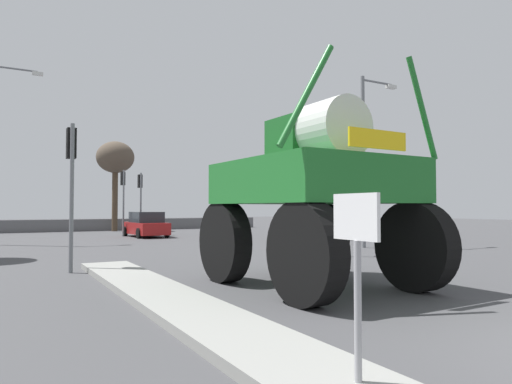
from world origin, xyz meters
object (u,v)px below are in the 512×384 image
Objects in this scene: traffic_signal_near_left at (71,164)px; bare_tree_right at (314,145)px; lane_arrow_sign at (356,251)px; bare_tree_far_center at (115,159)px; traffic_signal_near_right at (328,174)px; streetlight_near_right at (366,151)px; traffic_signal_far_right at (123,188)px; sedan_ahead at (146,225)px; traffic_signal_far_left at (140,190)px; oversize_sprayer at (314,192)px.

bare_tree_right reaches higher than traffic_signal_near_left.
bare_tree_far_center reaches higher than lane_arrow_sign.
streetlight_near_right reaches higher than traffic_signal_near_right.
sedan_ahead is at bearing -51.11° from traffic_signal_far_right.
traffic_signal_far_left is 1.08m from traffic_signal_far_right.
traffic_signal_far_right is (0.59, 20.69, 0.89)m from oversize_sprayer.
traffic_signal_near_left is 23.07m from bare_tree_far_center.
bare_tree_right is at bearing 54.41° from lane_arrow_sign.
sedan_ahead is at bearing 140.95° from bare_tree_right.
traffic_signal_near_right is 9.64m from bare_tree_right.
traffic_signal_far_left is at bearing 79.18° from lane_arrow_sign.
traffic_signal_near_left is at bearing -111.44° from traffic_signal_far_left.
oversize_sprayer is at bearing -130.70° from traffic_signal_near_right.
bare_tree_right is at bearing -131.68° from sedan_ahead.
traffic_signal_near_right is 1.04× the size of traffic_signal_far_left.
lane_arrow_sign is 0.43× the size of traffic_signal_near_left.
traffic_signal_near_right is at bearing -42.20° from oversize_sprayer.
oversize_sprayer is 0.76× the size of bare_tree_right.
lane_arrow_sign is 0.23× the size of streetlight_near_right.
traffic_signal_far_left reaches higher than lane_arrow_sign.
streetlight_near_right is (11.35, 12.12, 2.94)m from lane_arrow_sign.
traffic_signal_far_left is at bearing -88.75° from bare_tree_far_center.
traffic_signal_near_left is 8.86m from traffic_signal_near_right.
bare_tree_far_center is (-8.08, 14.36, 0.10)m from bare_tree_right.
bare_tree_far_center reaches higher than traffic_signal_near_left.
traffic_signal_near_left reaches higher than lane_arrow_sign.
traffic_signal_far_right is (-3.83, 15.56, -0.01)m from traffic_signal_near_right.
traffic_signal_near_right is 15.80m from traffic_signal_far_left.
oversize_sprayer is at bearing -49.14° from traffic_signal_near_left.
traffic_signal_far_left is (1.67, 20.70, 0.79)m from oversize_sprayer.
bare_tree_far_center is (5.97, 22.15, 2.52)m from traffic_signal_near_left.
lane_arrow_sign is 0.42× the size of sedan_ahead.
bare_tree_right is (5.18, 7.78, 2.36)m from traffic_signal_near_right.
bare_tree_right reaches higher than traffic_signal_far_right.
lane_arrow_sign is at bearing -100.82° from traffic_signal_far_left.
oversize_sprayer is 20.72m from traffic_signal_far_right.
streetlight_near_right is at bearing 27.86° from traffic_signal_near_right.
streetlight_near_right reaches higher than traffic_signal_near_left.
traffic_signal_far_right is at bearing 118.91° from streetlight_near_right.
streetlight_near_right reaches higher than lane_arrow_sign.
bare_tree_right is at bearing 56.37° from traffic_signal_near_right.
bare_tree_far_center is at bearing 74.92° from traffic_signal_near_left.
streetlight_near_right reaches higher than traffic_signal_far_right.
lane_arrow_sign is 0.26× the size of bare_tree_far_center.
bare_tree_right reaches higher than traffic_signal_near_right.
oversize_sprayer is at bearing -93.19° from bare_tree_far_center.
traffic_signal_near_right reaches higher than sedan_ahead.
traffic_signal_far_right is (3.84, 25.73, 1.66)m from lane_arrow_sign.
bare_tree_right is at bearing -38.10° from oversize_sprayer.
oversize_sprayer is 19.48m from sedan_ahead.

